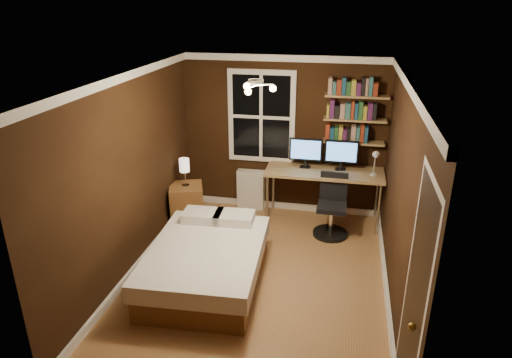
% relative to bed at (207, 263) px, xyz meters
% --- Properties ---
extents(floor, '(4.20, 4.20, 0.00)m').
position_rel_bed_xyz_m(floor, '(0.59, 0.20, -0.27)').
color(floor, '#91623A').
rests_on(floor, ground).
extents(wall_back, '(3.20, 0.04, 2.50)m').
position_rel_bed_xyz_m(wall_back, '(0.59, 2.30, 0.98)').
color(wall_back, black).
rests_on(wall_back, ground).
extents(wall_left, '(0.04, 4.20, 2.50)m').
position_rel_bed_xyz_m(wall_left, '(-1.01, 0.20, 0.98)').
color(wall_left, black).
rests_on(wall_left, ground).
extents(wall_right, '(0.04, 4.20, 2.50)m').
position_rel_bed_xyz_m(wall_right, '(2.19, 0.20, 0.98)').
color(wall_right, black).
rests_on(wall_right, ground).
extents(ceiling, '(3.20, 4.20, 0.02)m').
position_rel_bed_xyz_m(ceiling, '(0.59, 0.20, 2.23)').
color(ceiling, white).
rests_on(ceiling, wall_back).
extents(window, '(1.06, 0.06, 1.46)m').
position_rel_bed_xyz_m(window, '(0.24, 2.27, 1.28)').
color(window, white).
rests_on(window, wall_back).
extents(door, '(0.03, 0.82, 2.05)m').
position_rel_bed_xyz_m(door, '(2.18, -1.35, 0.76)').
color(door, black).
rests_on(door, ground).
extents(door_knob, '(0.06, 0.06, 0.06)m').
position_rel_bed_xyz_m(door_knob, '(2.14, -1.65, 0.73)').
color(door_knob, gold).
rests_on(door_knob, door).
extents(ceiling_fixture, '(0.44, 0.44, 0.18)m').
position_rel_bed_xyz_m(ceiling_fixture, '(0.59, 0.10, 2.13)').
color(ceiling_fixture, beige).
rests_on(ceiling_fixture, ceiling).
extents(bookshelf_lower, '(0.92, 0.22, 0.03)m').
position_rel_bed_xyz_m(bookshelf_lower, '(1.67, 2.18, 0.98)').
color(bookshelf_lower, '#A58250').
rests_on(bookshelf_lower, wall_back).
extents(books_row_lower, '(0.60, 0.16, 0.23)m').
position_rel_bed_xyz_m(books_row_lower, '(1.67, 2.18, 1.11)').
color(books_row_lower, maroon).
rests_on(books_row_lower, bookshelf_lower).
extents(bookshelf_middle, '(0.92, 0.22, 0.03)m').
position_rel_bed_xyz_m(bookshelf_middle, '(1.67, 2.18, 1.33)').
color(bookshelf_middle, '#A58250').
rests_on(bookshelf_middle, wall_back).
extents(books_row_middle, '(0.66, 0.16, 0.23)m').
position_rel_bed_xyz_m(books_row_middle, '(1.67, 2.18, 1.46)').
color(books_row_middle, navy).
rests_on(books_row_middle, bookshelf_middle).
extents(bookshelf_upper, '(0.92, 0.22, 0.03)m').
position_rel_bed_xyz_m(bookshelf_upper, '(1.67, 2.18, 1.68)').
color(bookshelf_upper, '#A58250').
rests_on(bookshelf_upper, wall_back).
extents(books_row_upper, '(0.66, 0.16, 0.23)m').
position_rel_bed_xyz_m(books_row_upper, '(1.67, 2.18, 1.81)').
color(books_row_upper, '#26582C').
rests_on(books_row_upper, bookshelf_upper).
extents(bed, '(1.42, 1.91, 0.63)m').
position_rel_bed_xyz_m(bed, '(0.00, 0.00, 0.00)').
color(bed, brown).
rests_on(bed, ground).
extents(nightstand, '(0.63, 0.63, 0.62)m').
position_rel_bed_xyz_m(nightstand, '(-0.78, 1.47, 0.04)').
color(nightstand, brown).
rests_on(nightstand, ground).
extents(bedside_lamp, '(0.15, 0.15, 0.44)m').
position_rel_bed_xyz_m(bedside_lamp, '(-0.78, 1.47, 0.57)').
color(bedside_lamp, white).
rests_on(bedside_lamp, nightstand).
extents(radiator, '(0.44, 0.15, 0.66)m').
position_rel_bed_xyz_m(radiator, '(0.09, 2.18, 0.06)').
color(radiator, silver).
rests_on(radiator, ground).
extents(desk, '(1.78, 0.67, 0.84)m').
position_rel_bed_xyz_m(desk, '(1.28, 1.95, 0.52)').
color(desk, '#A58250').
rests_on(desk, ground).
extents(monitor_left, '(0.50, 0.12, 0.46)m').
position_rel_bed_xyz_m(monitor_left, '(0.98, 2.04, 0.81)').
color(monitor_left, black).
rests_on(monitor_left, desk).
extents(monitor_right, '(0.50, 0.12, 0.46)m').
position_rel_bed_xyz_m(monitor_right, '(1.51, 2.04, 0.81)').
color(monitor_right, black).
rests_on(monitor_right, desk).
extents(desk_lamp, '(0.14, 0.32, 0.44)m').
position_rel_bed_xyz_m(desk_lamp, '(2.00, 1.83, 0.80)').
color(desk_lamp, silver).
rests_on(desk_lamp, desk).
extents(office_chair, '(0.51, 0.51, 0.93)m').
position_rel_bed_xyz_m(office_chair, '(1.44, 1.54, 0.08)').
color(office_chair, black).
rests_on(office_chair, ground).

